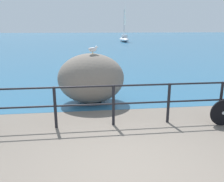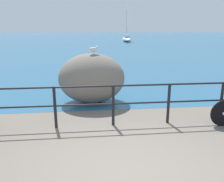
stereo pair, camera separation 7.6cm
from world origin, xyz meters
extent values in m
cube|color=#6B6056|center=(0.00, 20.00, -0.05)|extent=(120.00, 120.00, 0.10)
cube|color=#285B7F|center=(0.00, 48.09, 0.00)|extent=(120.00, 90.00, 0.01)
cylinder|color=black|center=(-1.39, 2.01, 0.51)|extent=(0.07, 0.07, 1.02)
cylinder|color=black|center=(0.00, 2.01, 0.51)|extent=(0.07, 0.07, 1.02)
cylinder|color=black|center=(1.39, 2.01, 0.51)|extent=(0.07, 0.07, 1.02)
cylinder|color=black|center=(2.78, 2.01, 0.51)|extent=(0.07, 0.07, 1.02)
cylinder|color=black|center=(0.00, 2.01, 1.00)|extent=(8.34, 0.04, 0.04)
cylinder|color=black|center=(0.00, 2.01, 0.55)|extent=(8.34, 0.04, 0.04)
cylinder|color=black|center=(2.66, 1.66, 0.33)|extent=(0.66, 0.04, 0.66)
cylinder|color=#B7BCC6|center=(2.66, 1.66, 0.33)|extent=(0.08, 0.06, 0.08)
ellipsoid|color=slate|center=(-0.47, 3.91, 0.78)|extent=(2.08, 1.59, 1.57)
cylinder|color=gold|center=(-0.41, 3.83, 1.60)|extent=(0.01, 0.01, 0.06)
cylinder|color=gold|center=(-0.39, 3.79, 1.60)|extent=(0.01, 0.01, 0.06)
ellipsoid|color=white|center=(-0.40, 3.81, 1.69)|extent=(0.28, 0.20, 0.13)
ellipsoid|color=#9E9EA3|center=(-0.42, 3.81, 1.72)|extent=(0.27, 0.20, 0.06)
sphere|color=white|center=(-0.29, 3.86, 1.76)|extent=(0.08, 0.08, 0.08)
cone|color=gold|center=(-0.24, 3.88, 1.76)|extent=(0.06, 0.04, 0.02)
ellipsoid|color=white|center=(5.93, 34.82, 0.36)|extent=(1.36, 4.42, 0.70)
cube|color=silver|center=(5.93, 34.52, 0.89)|extent=(0.82, 1.31, 0.36)
cylinder|color=#B2B2B7|center=(5.93, 35.02, 2.81)|extent=(0.10, 0.10, 4.20)
pyramid|color=white|center=(5.92, 34.27, 4.38)|extent=(0.08, 1.60, 3.57)
camera|label=1|loc=(-0.70, -3.39, 2.36)|focal=37.87mm
camera|label=2|loc=(-0.62, -3.39, 2.36)|focal=37.87mm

